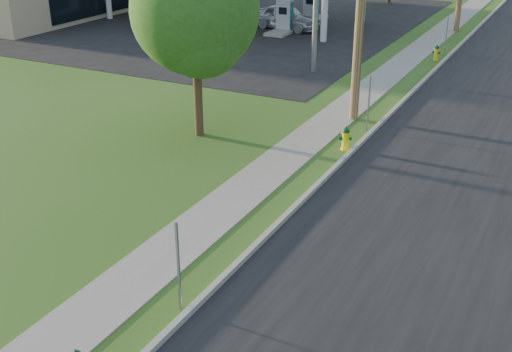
{
  "coord_description": "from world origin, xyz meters",
  "views": [
    {
      "loc": [
        6.55,
        -4.65,
        7.8
      ],
      "look_at": [
        0.0,
        8.0,
        1.4
      ],
      "focal_mm": 45.0,
      "sensor_mm": 36.0,
      "label": 1
    }
  ],
  "objects": [
    {
      "name": "sign_post_far",
      "position": [
        0.25,
        28.2,
        1.0
      ],
      "size": [
        0.05,
        0.04,
        2.0
      ],
      "primitive_type": "cube",
      "color": "gray",
      "rests_on": "ground"
    },
    {
      "name": "sign_post_near",
      "position": [
        0.25,
        4.2,
        1.0
      ],
      "size": [
        0.05,
        0.04,
        2.0
      ],
      "primitive_type": "cube",
      "color": "gray",
      "rests_on": "ground"
    },
    {
      "name": "hydrant_mid",
      "position": [
        0.19,
        13.96,
        0.39
      ],
      "size": [
        0.41,
        0.37,
        0.8
      ],
      "color": "yellow",
      "rests_on": "ground"
    },
    {
      "name": "sign_post_mid",
      "position": [
        0.25,
        16.0,
        1.0
      ],
      "size": [
        0.05,
        0.04,
        2.0
      ],
      "primitive_type": "cube",
      "color": "gray",
      "rests_on": "ground"
    },
    {
      "name": "car_silver",
      "position": [
        -9.81,
        30.86,
        0.72
      ],
      "size": [
        4.46,
        2.33,
        1.45
      ],
      "primitive_type": "imported",
      "rotation": [
        0.0,
        0.0,
        1.42
      ],
      "color": "#B5B7BD",
      "rests_on": "ground"
    },
    {
      "name": "fuel_pump_se",
      "position": [
        -9.5,
        34.0,
        0.72
      ],
      "size": [
        1.2,
        3.2,
        1.9
      ],
      "color": "gray",
      "rests_on": "ground"
    },
    {
      "name": "road",
      "position": [
        4.5,
        10.0,
        0.01
      ],
      "size": [
        8.0,
        120.0,
        0.02
      ],
      "primitive_type": "cube",
      "color": "black",
      "rests_on": "ground"
    },
    {
      "name": "curb",
      "position": [
        0.5,
        10.0,
        0.07
      ],
      "size": [
        0.15,
        120.0,
        0.15
      ],
      "primitive_type": "cube",
      "color": "gray",
      "rests_on": "ground"
    },
    {
      "name": "forecourt",
      "position": [
        -16.0,
        32.0,
        0.01
      ],
      "size": [
        26.0,
        28.0,
        0.02
      ],
      "primitive_type": "cube",
      "color": "black",
      "rests_on": "ground"
    },
    {
      "name": "tree_verge",
      "position": [
        -4.68,
        12.9,
        4.09
      ],
      "size": [
        4.19,
        4.19,
        6.36
      ],
      "color": "#3B2C18",
      "rests_on": "ground"
    },
    {
      "name": "fuel_pump_ne",
      "position": [
        -9.5,
        30.0,
        0.72
      ],
      "size": [
        1.2,
        3.2,
        1.9
      ],
      "color": "gray",
      "rests_on": "ground"
    },
    {
      "name": "sidewalk",
      "position": [
        -1.25,
        10.0,
        0.01
      ],
      "size": [
        1.5,
        120.0,
        0.03
      ],
      "primitive_type": "cube",
      "color": "gray",
      "rests_on": "ground"
    },
    {
      "name": "hydrant_far",
      "position": [
        0.05,
        27.3,
        0.38
      ],
      "size": [
        0.4,
        0.36,
        0.78
      ],
      "color": "yellow",
      "rests_on": "ground"
    },
    {
      "name": "fuel_pump_nw",
      "position": [
        -18.5,
        30.0,
        0.72
      ],
      "size": [
        1.2,
        3.2,
        1.9
      ],
      "color": "gray",
      "rests_on": "ground"
    }
  ]
}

